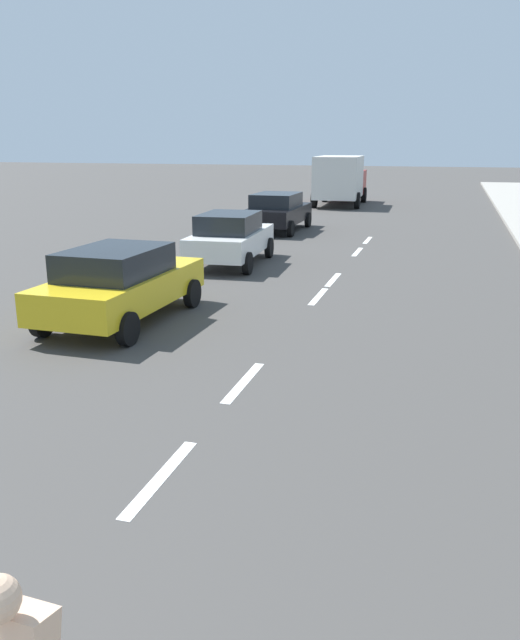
{
  "coord_description": "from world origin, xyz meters",
  "views": [
    {
      "loc": [
        2.89,
        1.14,
        3.65
      ],
      "look_at": [
        0.33,
        9.93,
        1.1
      ],
      "focal_mm": 36.24,
      "sensor_mm": 36.0,
      "label": 1
    }
  ],
  "objects_px": {
    "parked_car_black": "(277,211)",
    "parked_car_yellow": "(120,282)",
    "delivery_truck": "(340,179)",
    "parked_car_white": "(230,237)"
  },
  "relations": [
    {
      "from": "parked_car_black",
      "to": "delivery_truck",
      "type": "relative_size",
      "value": 0.72
    },
    {
      "from": "parked_car_black",
      "to": "parked_car_yellow",
      "type": "bearing_deg",
      "value": -87.78
    },
    {
      "from": "delivery_truck",
      "to": "parked_car_white",
      "type": "bearing_deg",
      "value": -92.3
    },
    {
      "from": "parked_car_yellow",
      "to": "parked_car_white",
      "type": "height_order",
      "value": "same"
    },
    {
      "from": "parked_car_yellow",
      "to": "parked_car_white",
      "type": "distance_m",
      "value": 6.72
    },
    {
      "from": "delivery_truck",
      "to": "parked_car_black",
      "type": "bearing_deg",
      "value": -95.17
    },
    {
      "from": "parked_car_yellow",
      "to": "parked_car_white",
      "type": "relative_size",
      "value": 1.04
    },
    {
      "from": "parked_car_yellow",
      "to": "parked_car_white",
      "type": "bearing_deg",
      "value": 90.35
    },
    {
      "from": "parked_car_black",
      "to": "delivery_truck",
      "type": "xyz_separation_m",
      "value": [
        0.65,
        11.83,
        0.66
      ]
    },
    {
      "from": "parked_car_white",
      "to": "parked_car_black",
      "type": "relative_size",
      "value": 0.94
    }
  ]
}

